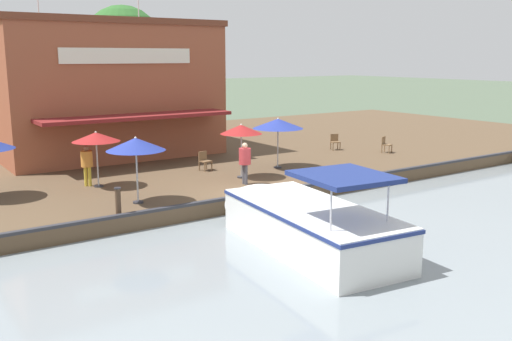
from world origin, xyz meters
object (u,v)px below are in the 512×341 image
Objects in this scene: mooring_post at (118,201)px; cafe_chair_back_row_seat at (204,160)px; patio_umbrella_mid_patio_right at (96,137)px; motorboat_distant_upstream at (299,220)px; waterfront_restaurant at (95,87)px; patio_umbrella_by_entrance at (136,144)px; cafe_chair_under_first_umbrella at (335,141)px; person_near_entrance at (87,161)px; patio_umbrella_back_row at (278,124)px; patio_umbrella_mid_patio_left at (241,130)px; cafe_chair_beside_entrance at (386,144)px; person_at_quay_edge at (245,158)px; tree_upstream_bank at (122,48)px.

cafe_chair_back_row_seat is at bearing 129.45° from mooring_post.
patio_umbrella_mid_patio_right reaches higher than motorboat_distant_upstream.
mooring_post is (13.05, -3.94, -2.93)m from waterfront_restaurant.
patio_umbrella_mid_patio_right is at bearing -84.38° from cafe_chair_back_row_seat.
patio_umbrella_by_entrance is 2.26m from mooring_post.
patio_umbrella_mid_patio_right is at bearing -83.82° from cafe_chair_under_first_umbrella.
patio_umbrella_mid_patio_right is at bearing 41.13° from person_near_entrance.
patio_umbrella_back_row is 6.38m from cafe_chair_under_first_umbrella.
patio_umbrella_mid_patio_left is 9.95m from cafe_chair_beside_entrance.
patio_umbrella_back_row is (-0.85, 2.53, -0.00)m from patio_umbrella_mid_patio_left.
motorboat_distant_upstream reaches higher than person_near_entrance.
waterfront_restaurant reaches higher than cafe_chair_under_first_umbrella.
patio_umbrella_by_entrance is at bearing 4.60° from patio_umbrella_mid_patio_right.
cafe_chair_back_row_seat is at bearing -167.70° from patio_umbrella_mid_patio_left.
waterfront_restaurant is at bearing 160.55° from patio_umbrella_mid_patio_right.
patio_umbrella_mid_patio_right is at bearing 168.63° from mooring_post.
cafe_chair_beside_entrance is at bearing 102.57° from mooring_post.
person_at_quay_edge is 1.04× the size of person_near_entrance.
cafe_chair_under_first_umbrella and cafe_chair_beside_entrance have the same top height.
patio_umbrella_mid_patio_right is 5.27m from cafe_chair_back_row_seat.
mooring_post is (3.45, -8.94, -1.57)m from patio_umbrella_back_row.
patio_umbrella_by_entrance is 15.33m from cafe_chair_beside_entrance.
patio_umbrella_back_row is 2.50× the size of mooring_post.
waterfront_restaurant is 13.94m from mooring_post.
cafe_chair_under_first_umbrella is 15.77m from mooring_post.
cafe_chair_beside_entrance is (2.25, 1.55, 0.00)m from cafe_chair_under_first_umbrella.
person_at_quay_edge is at bearing 162.15° from motorboat_distant_upstream.
tree_upstream_bank is at bearing 173.37° from person_at_quay_edge.
person_near_entrance is at bearing -98.57° from patio_umbrella_back_row.
person_at_quay_edge is (2.89, 4.96, -0.91)m from patio_umbrella_mid_patio_right.
patio_umbrella_mid_patio_left is (10.45, 2.46, -1.36)m from waterfront_restaurant.
person_near_entrance is (-0.34, -0.30, -0.95)m from patio_umbrella_mid_patio_right.
patio_umbrella_mid_patio_left is at bearing 12.30° from cafe_chair_back_row_seat.
patio_umbrella_mid_patio_right is at bearing -25.57° from tree_upstream_bank.
motorboat_distant_upstream is (7.84, -12.18, -0.28)m from cafe_chair_beside_entrance.
patio_umbrella_mid_patio_right is at bearing -107.74° from patio_umbrella_mid_patio_left.
patio_umbrella_by_entrance reaches higher than person_at_quay_edge.
cafe_chair_beside_entrance is at bearing 122.76° from motorboat_distant_upstream.
tree_upstream_bank is (-5.95, 3.94, 2.15)m from waterfront_restaurant.
patio_umbrella_by_entrance is (2.34, -7.80, 0.03)m from patio_umbrella_back_row.
cafe_chair_under_first_umbrella is at bearing 112.89° from patio_umbrella_back_row.
cafe_chair_beside_entrance is (9.44, 12.24, -2.92)m from waterfront_restaurant.
person_at_quay_edge is 6.05m from motorboat_distant_upstream.
tree_upstream_bank is (-13.14, -6.76, 5.08)m from cafe_chair_under_first_umbrella.
patio_umbrella_mid_patio_left is at bearing -68.41° from cafe_chair_under_first_umbrella.
patio_umbrella_mid_patio_right is at bearing -92.85° from cafe_chair_beside_entrance.
patio_umbrella_mid_patio_right is at bearing -96.49° from patio_umbrella_back_row.
cafe_chair_under_first_umbrella is at bearing 116.48° from person_at_quay_edge.
cafe_chair_under_first_umbrella is (7.19, 10.70, -2.92)m from waterfront_restaurant.
cafe_chair_under_first_umbrella is at bearing 96.18° from patio_umbrella_mid_patio_right.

